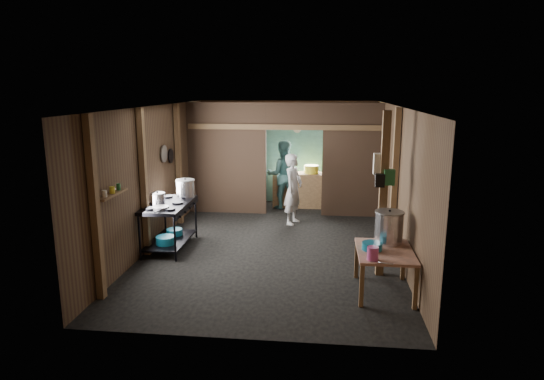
# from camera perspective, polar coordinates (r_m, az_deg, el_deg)

# --- Properties ---
(floor) EXTENTS (4.50, 7.00, 0.00)m
(floor) POSITION_cam_1_polar(r_m,az_deg,el_deg) (9.05, 0.14, -6.54)
(floor) COLOR black
(floor) RESTS_ON ground
(ceiling) EXTENTS (4.50, 7.00, 0.00)m
(ceiling) POSITION_cam_1_polar(r_m,az_deg,el_deg) (8.57, 0.15, 10.13)
(ceiling) COLOR #4D4D4D
(ceiling) RESTS_ON ground
(wall_back) EXTENTS (4.50, 0.00, 2.60)m
(wall_back) POSITION_cam_1_polar(r_m,az_deg,el_deg) (12.16, 1.89, 4.65)
(wall_back) COLOR brown
(wall_back) RESTS_ON ground
(wall_front) EXTENTS (4.50, 0.00, 2.60)m
(wall_front) POSITION_cam_1_polar(r_m,az_deg,el_deg) (5.35, -3.84, -5.47)
(wall_front) COLOR brown
(wall_front) RESTS_ON ground
(wall_left) EXTENTS (0.00, 7.00, 2.60)m
(wall_left) POSITION_cam_1_polar(r_m,az_deg,el_deg) (9.23, -13.90, 1.80)
(wall_left) COLOR brown
(wall_left) RESTS_ON ground
(wall_right) EXTENTS (0.00, 7.00, 2.60)m
(wall_right) POSITION_cam_1_polar(r_m,az_deg,el_deg) (8.77, 14.92, 1.21)
(wall_right) COLOR brown
(wall_right) RESTS_ON ground
(partition_left) EXTENTS (1.85, 0.10, 2.60)m
(partition_left) POSITION_cam_1_polar(r_m,az_deg,el_deg) (11.07, -5.50, 3.83)
(partition_left) COLOR #402B1E
(partition_left) RESTS_ON floor
(partition_right) EXTENTS (1.35, 0.10, 2.60)m
(partition_right) POSITION_cam_1_polar(r_m,az_deg,el_deg) (10.86, 9.69, 3.55)
(partition_right) COLOR #402B1E
(partition_right) RESTS_ON floor
(partition_header) EXTENTS (1.30, 0.10, 0.60)m
(partition_header) POSITION_cam_1_polar(r_m,az_deg,el_deg) (10.75, 2.74, 8.99)
(partition_header) COLOR #402B1E
(partition_header) RESTS_ON wall_back
(turquoise_panel) EXTENTS (4.40, 0.06, 2.50)m
(turquoise_panel) POSITION_cam_1_polar(r_m,az_deg,el_deg) (12.11, 1.87, 4.38)
(turquoise_panel) COLOR #68AAA5
(turquoise_panel) RESTS_ON wall_back
(back_counter) EXTENTS (1.20, 0.50, 0.85)m
(back_counter) POSITION_cam_1_polar(r_m,az_deg,el_deg) (11.75, 3.12, 0.04)
(back_counter) COLOR olive
(back_counter) RESTS_ON floor
(wall_clock) EXTENTS (0.20, 0.03, 0.20)m
(wall_clock) POSITION_cam_1_polar(r_m,az_deg,el_deg) (11.98, 3.08, 7.41)
(wall_clock) COLOR silver
(wall_clock) RESTS_ON wall_back
(post_left_a) EXTENTS (0.10, 0.12, 2.60)m
(post_left_a) POSITION_cam_1_polar(r_m,az_deg,el_deg) (6.87, -20.71, -2.23)
(post_left_a) COLOR olive
(post_left_a) RESTS_ON floor
(post_left_b) EXTENTS (0.10, 0.12, 2.60)m
(post_left_b) POSITION_cam_1_polar(r_m,az_deg,el_deg) (8.47, -15.28, 0.80)
(post_left_b) COLOR olive
(post_left_b) RESTS_ON floor
(post_left_c) EXTENTS (0.10, 0.12, 2.60)m
(post_left_c) POSITION_cam_1_polar(r_m,az_deg,el_deg) (10.32, -11.28, 3.03)
(post_left_c) COLOR olive
(post_left_c) RESTS_ON floor
(post_right) EXTENTS (0.10, 0.12, 2.60)m
(post_right) POSITION_cam_1_polar(r_m,az_deg,el_deg) (8.57, 14.65, 0.97)
(post_right) COLOR olive
(post_right) RESTS_ON floor
(post_free) EXTENTS (0.12, 0.12, 2.60)m
(post_free) POSITION_cam_1_polar(r_m,az_deg,el_deg) (7.46, 13.34, -0.64)
(post_free) COLOR olive
(post_free) RESTS_ON floor
(cross_beam) EXTENTS (4.40, 0.12, 0.12)m
(cross_beam) POSITION_cam_1_polar(r_m,az_deg,el_deg) (10.74, 1.37, 7.65)
(cross_beam) COLOR olive
(cross_beam) RESTS_ON wall_left
(pan_lid_big) EXTENTS (0.03, 0.34, 0.34)m
(pan_lid_big) POSITION_cam_1_polar(r_m,az_deg,el_deg) (9.53, -12.97, 4.31)
(pan_lid_big) COLOR gray
(pan_lid_big) RESTS_ON wall_left
(pan_lid_small) EXTENTS (0.03, 0.30, 0.30)m
(pan_lid_small) POSITION_cam_1_polar(r_m,az_deg,el_deg) (9.92, -12.19, 4.07)
(pan_lid_small) COLOR black
(pan_lid_small) RESTS_ON wall_left
(wall_shelf) EXTENTS (0.14, 0.80, 0.03)m
(wall_shelf) POSITION_cam_1_polar(r_m,az_deg,el_deg) (7.27, -18.80, -0.50)
(wall_shelf) COLOR olive
(wall_shelf) RESTS_ON wall_left
(jar_white) EXTENTS (0.07, 0.07, 0.10)m
(jar_white) POSITION_cam_1_polar(r_m,az_deg,el_deg) (7.04, -19.69, -0.43)
(jar_white) COLOR silver
(jar_white) RESTS_ON wall_shelf
(jar_yellow) EXTENTS (0.08, 0.08, 0.10)m
(jar_yellow) POSITION_cam_1_polar(r_m,az_deg,el_deg) (7.26, -18.84, 0.00)
(jar_yellow) COLOR yellow
(jar_yellow) RESTS_ON wall_shelf
(jar_green) EXTENTS (0.06, 0.06, 0.10)m
(jar_green) POSITION_cam_1_polar(r_m,az_deg,el_deg) (7.45, -18.13, 0.36)
(jar_green) COLOR #226734
(jar_green) RESTS_ON wall_shelf
(bag_white) EXTENTS (0.22, 0.15, 0.32)m
(bag_white) POSITION_cam_1_polar(r_m,az_deg,el_deg) (7.44, 13.06, 3.11)
(bag_white) COLOR silver
(bag_white) RESTS_ON post_free
(bag_green) EXTENTS (0.16, 0.12, 0.24)m
(bag_green) POSITION_cam_1_polar(r_m,az_deg,el_deg) (7.35, 14.05, 1.52)
(bag_green) COLOR #226734
(bag_green) RESTS_ON post_free
(bag_black) EXTENTS (0.14, 0.10, 0.20)m
(bag_black) POSITION_cam_1_polar(r_m,az_deg,el_deg) (7.32, 12.96, 1.14)
(bag_black) COLOR black
(bag_black) RESTS_ON post_free
(gas_range) EXTENTS (0.75, 1.46, 0.86)m
(gas_range) POSITION_cam_1_polar(r_m,az_deg,el_deg) (8.90, -12.33, -4.27)
(gas_range) COLOR black
(gas_range) RESTS_ON floor
(prep_table) EXTENTS (0.79, 1.09, 0.64)m
(prep_table) POSITION_cam_1_polar(r_m,az_deg,el_deg) (7.10, 13.44, -9.58)
(prep_table) COLOR tan
(prep_table) RESTS_ON floor
(stove_pot_large) EXTENTS (0.38, 0.38, 0.36)m
(stove_pot_large) POSITION_cam_1_polar(r_m,az_deg,el_deg) (9.19, -10.46, 0.15)
(stove_pot_large) COLOR silver
(stove_pot_large) RESTS_ON gas_range
(stove_pot_med) EXTENTS (0.34, 0.34, 0.23)m
(stove_pot_med) POSITION_cam_1_polar(r_m,az_deg,el_deg) (8.75, -13.71, -1.06)
(stove_pot_med) COLOR silver
(stove_pot_med) RESTS_ON gas_range
(frying_pan) EXTENTS (0.37, 0.55, 0.07)m
(frying_pan) POSITION_cam_1_polar(r_m,az_deg,el_deg) (8.40, -13.37, -2.11)
(frying_pan) COLOR gray
(frying_pan) RESTS_ON gas_range
(blue_tub_front) EXTENTS (0.35, 0.35, 0.14)m
(blue_tub_front) POSITION_cam_1_polar(r_m,az_deg,el_deg) (8.72, -12.81, -5.95)
(blue_tub_front) COLOR #126784
(blue_tub_front) RESTS_ON gas_range
(blue_tub_back) EXTENTS (0.30, 0.30, 0.12)m
(blue_tub_back) POSITION_cam_1_polar(r_m,az_deg,el_deg) (9.20, -11.76, -5.02)
(blue_tub_back) COLOR #126784
(blue_tub_back) RESTS_ON gas_range
(stock_pot) EXTENTS (0.58, 0.58, 0.51)m
(stock_pot) POSITION_cam_1_polar(r_m,az_deg,el_deg) (7.27, 14.00, -4.46)
(stock_pot) COLOR silver
(stock_pot) RESTS_ON prep_table
(wash_basin) EXTENTS (0.38, 0.38, 0.11)m
(wash_basin) POSITION_cam_1_polar(r_m,az_deg,el_deg) (6.96, 12.05, -6.68)
(wash_basin) COLOR #126784
(wash_basin) RESTS_ON prep_table
(pink_bucket) EXTENTS (0.17, 0.17, 0.18)m
(pink_bucket) POSITION_cam_1_polar(r_m,az_deg,el_deg) (6.55, 12.14, -7.54)
(pink_bucket) COLOR #CC4E99
(pink_bucket) RESTS_ON prep_table
(knife) EXTENTS (0.30, 0.10, 0.01)m
(knife) POSITION_cam_1_polar(r_m,az_deg,el_deg) (6.49, 13.19, -8.60)
(knife) COLOR silver
(knife) RESTS_ON prep_table
(yellow_tub) EXTENTS (0.36, 0.36, 0.20)m
(yellow_tub) POSITION_cam_1_polar(r_m,az_deg,el_deg) (11.64, 4.79, 2.52)
(yellow_tub) COLOR yellow
(yellow_tub) RESTS_ON back_counter
(cook) EXTENTS (0.54, 0.65, 1.54)m
(cook) POSITION_cam_1_polar(r_m,az_deg,el_deg) (10.19, 2.60, 0.10)
(cook) COLOR silver
(cook) RESTS_ON floor
(worker_back) EXTENTS (0.92, 0.78, 1.67)m
(worker_back) POSITION_cam_1_polar(r_m,az_deg,el_deg) (11.52, 1.30, 1.88)
(worker_back) COLOR #3D6F6D
(worker_back) RESTS_ON floor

